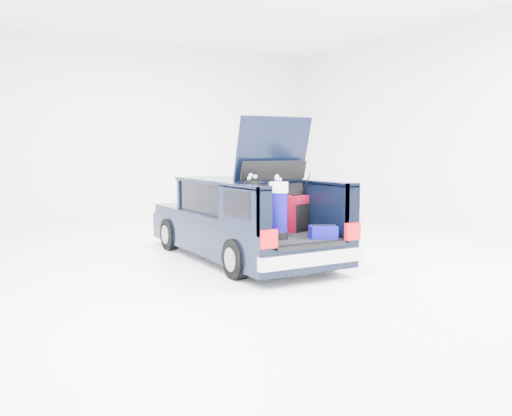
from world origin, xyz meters
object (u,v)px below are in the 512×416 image
red_suitcase (297,214)px  black_golf_bag (252,209)px  blue_duffel (323,232)px  car (239,221)px  blue_golf_bag (278,210)px

red_suitcase → black_golf_bag: black_golf_bag is taller
red_suitcase → blue_duffel: size_ratio=1.33×
car → red_suitcase: 1.30m
black_golf_bag → blue_duffel: bearing=-20.0°
blue_golf_bag → blue_duffel: bearing=-27.8°
black_golf_bag → blue_golf_bag: (0.28, -0.30, -0.00)m
red_suitcase → blue_golf_bag: (-0.67, -0.48, 0.15)m
car → blue_golf_bag: car is taller
red_suitcase → black_golf_bag: size_ratio=0.64×
car → black_golf_bag: (-0.50, -1.38, 0.37)m
car → blue_duffel: 2.01m
black_golf_bag → blue_duffel: 1.14m
car → blue_golf_bag: size_ratio=4.77×
blue_duffel → black_golf_bag: bearing=167.6°
blue_duffel → blue_golf_bag: bearing=175.4°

